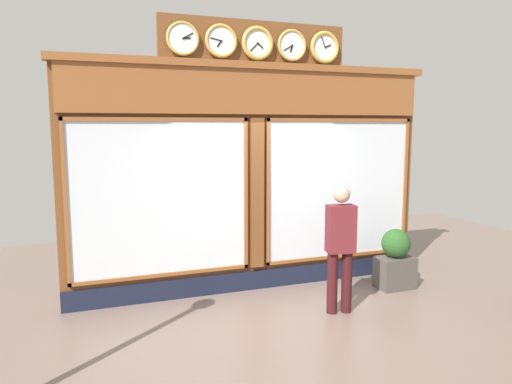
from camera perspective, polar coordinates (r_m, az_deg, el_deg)
name	(u,v)px	position (r m, az deg, el deg)	size (l,w,h in m)	color
ground_plane	(355,376)	(5.21, 11.61, -20.47)	(14.00, 14.00, 0.00)	#7A665B
shop_facade	(253,174)	(7.26, -0.33, 2.09)	(5.64, 0.42, 3.93)	brown
pedestrian	(340,244)	(6.43, 9.90, -6.02)	(0.39, 0.28, 1.69)	#3A1316
planter_box	(395,273)	(7.76, 16.01, -9.09)	(0.56, 0.36, 0.48)	#4C4742
planter_shrub	(396,243)	(7.64, 16.14, -5.81)	(0.43, 0.43, 0.43)	#285623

